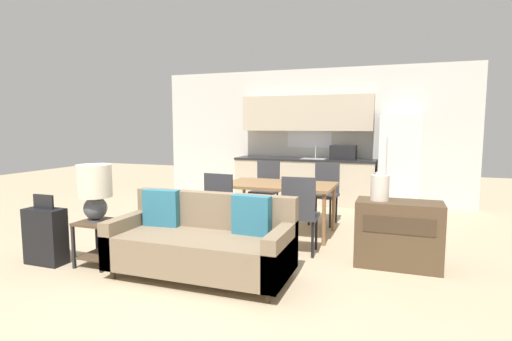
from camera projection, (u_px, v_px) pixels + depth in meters
ground_plane at (209, 278)px, 4.08m from camera, size 20.00×20.00×0.00m
wall_back at (308, 135)px, 8.25m from camera, size 6.40×0.07×2.70m
kitchen_counter at (306, 161)px, 8.02m from camera, size 2.79×0.65×2.15m
refrigerator at (399, 163)px, 7.33m from camera, size 0.70×0.73×1.75m
dining_table at (280, 188)px, 5.73m from camera, size 1.54×0.92×0.73m
couch at (203, 243)px, 4.13m from camera, size 1.86×0.80×0.85m
side_table at (98, 236)px, 4.44m from camera, size 0.40×0.40×0.50m
table_lamp at (95, 188)px, 4.37m from camera, size 0.37×0.37×0.63m
credenza at (398, 234)px, 4.39m from camera, size 0.91×0.45×0.73m
vase at (380, 187)px, 4.40m from camera, size 0.20×0.20×0.31m
dining_chair_far_left at (266, 187)px, 6.70m from camera, size 0.43×0.43×0.96m
dining_chair_near_left at (223, 206)px, 5.10m from camera, size 0.46×0.46×0.96m
dining_chair_near_right at (300, 211)px, 4.78m from camera, size 0.45×0.45×0.96m
dining_chair_far_right at (325, 190)px, 6.33m from camera, size 0.47×0.47×0.96m
suitcase at (45, 236)px, 4.48m from camera, size 0.46×0.22×0.79m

